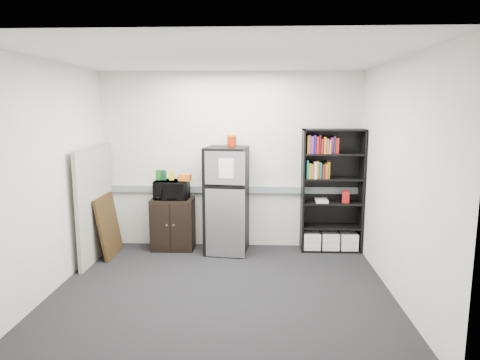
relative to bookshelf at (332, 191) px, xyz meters
The scene contains 18 objects.
floor 2.37m from the bookshelf, 134.33° to the right, with size 4.00×4.00×0.00m, color black.
wall_back 1.60m from the bookshelf, behind, with size 4.00×0.02×2.70m, color silver.
wall_right 1.69m from the bookshelf, 73.25° to the right, with size 0.02×3.50×2.70m, color silver.
wall_left 3.89m from the bookshelf, 156.08° to the right, with size 0.02×3.50×2.70m, color silver.
ceiling 2.83m from the bookshelf, 134.33° to the right, with size 4.00×3.50×0.02m, color white.
electrical_raceway 1.54m from the bookshelf, behind, with size 3.92×0.05×0.10m, color gray.
wall_note 1.99m from the bookshelf, behind, with size 0.14×0.00×0.10m, color white.
bookshelf is the anchor object (origin of this frame).
cubicle_partition 3.46m from the bookshelf, behind, with size 0.06×1.30×1.62m.
cabinet 2.46m from the bookshelf, behind, with size 0.64×0.43×0.80m.
microwave 2.41m from the bookshelf, behind, with size 0.51×0.34×0.28m, color black.
snack_box_a 2.63m from the bookshelf, behind, with size 0.07×0.05×0.15m, color #185418.
snack_box_b 2.54m from the bookshelf, behind, with size 0.07×0.05×0.15m, color #0D3C1B.
snack_box_c 2.42m from the bookshelf, behind, with size 0.07×0.05×0.14m, color yellow.
snack_bag 2.22m from the bookshelf, behind, with size 0.18×0.10×0.10m, color orange.
refrigerator 1.59m from the bookshelf, behind, with size 0.67×0.70×1.59m.
coffee_can 1.69m from the bookshelf, behind, with size 0.14×0.14×0.19m.
framed_poster 3.35m from the bookshelf, behind, with size 0.18×0.70×0.89m.
Camera 1 is at (0.43, -4.79, 2.15)m, focal length 32.00 mm.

